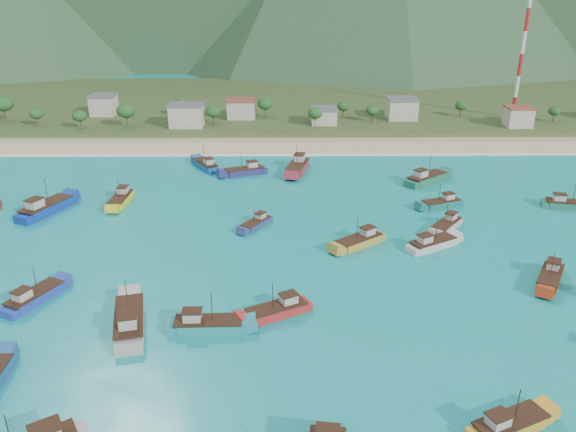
{
  "coord_description": "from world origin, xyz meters",
  "views": [
    {
      "loc": [
        4.09,
        -79.86,
        43.48
      ],
      "look_at": [
        4.93,
        18.0,
        3.0
      ],
      "focal_mm": 35.0,
      "sensor_mm": 36.0,
      "label": 1
    }
  ],
  "objects_px": {
    "boat_10": "(447,226)",
    "boat_26": "(509,426)",
    "boat_9": "(130,323)",
    "boat_21": "(568,205)",
    "boat_14": "(297,168)",
    "boat_7": "(360,242)",
    "boat_1": "(278,311)",
    "boat_2": "(245,172)",
    "boat_28": "(432,245)",
    "boat_16": "(426,179)",
    "radio_tower": "(522,54)",
    "boat_5": "(45,209)",
    "boat_3": "(207,326)",
    "boat_18": "(550,278)",
    "boat_27": "(256,224)",
    "boat_0": "(121,200)",
    "boat_15": "(441,204)",
    "boat_20": "(206,165)"
  },
  "relations": [
    {
      "from": "boat_1",
      "to": "boat_16",
      "type": "relative_size",
      "value": 0.87
    },
    {
      "from": "radio_tower",
      "to": "boat_16",
      "type": "relative_size",
      "value": 3.65
    },
    {
      "from": "boat_10",
      "to": "boat_27",
      "type": "relative_size",
      "value": 1.12
    },
    {
      "from": "boat_9",
      "to": "boat_10",
      "type": "distance_m",
      "value": 62.13
    },
    {
      "from": "boat_16",
      "to": "boat_18",
      "type": "distance_m",
      "value": 48.62
    },
    {
      "from": "boat_0",
      "to": "boat_7",
      "type": "relative_size",
      "value": 1.05
    },
    {
      "from": "boat_15",
      "to": "boat_18",
      "type": "height_order",
      "value": "boat_18"
    },
    {
      "from": "boat_5",
      "to": "boat_21",
      "type": "bearing_deg",
      "value": 24.16
    },
    {
      "from": "boat_1",
      "to": "boat_27",
      "type": "xyz_separation_m",
      "value": [
        -4.39,
        31.71,
        -0.19
      ]
    },
    {
      "from": "boat_27",
      "to": "boat_20",
      "type": "bearing_deg",
      "value": -36.08
    },
    {
      "from": "boat_10",
      "to": "boat_0",
      "type": "bearing_deg",
      "value": 26.5
    },
    {
      "from": "boat_16",
      "to": "radio_tower",
      "type": "bearing_deg",
      "value": 106.23
    },
    {
      "from": "boat_5",
      "to": "boat_15",
      "type": "relative_size",
      "value": 1.39
    },
    {
      "from": "boat_5",
      "to": "boat_26",
      "type": "xyz_separation_m",
      "value": [
        72.35,
        -61.32,
        -0.37
      ]
    },
    {
      "from": "boat_9",
      "to": "boat_18",
      "type": "relative_size",
      "value": 1.31
    },
    {
      "from": "boat_21",
      "to": "boat_28",
      "type": "bearing_deg",
      "value": -48.06
    },
    {
      "from": "boat_9",
      "to": "boat_21",
      "type": "relative_size",
      "value": 1.23
    },
    {
      "from": "boat_10",
      "to": "boat_28",
      "type": "relative_size",
      "value": 0.89
    },
    {
      "from": "boat_14",
      "to": "boat_7",
      "type": "bearing_deg",
      "value": 116.81
    },
    {
      "from": "boat_0",
      "to": "boat_21",
      "type": "height_order",
      "value": "boat_0"
    },
    {
      "from": "boat_3",
      "to": "boat_1",
      "type": "bearing_deg",
      "value": 109.77
    },
    {
      "from": "boat_1",
      "to": "boat_14",
      "type": "bearing_deg",
      "value": -31.72
    },
    {
      "from": "boat_10",
      "to": "boat_1",
      "type": "bearing_deg",
      "value": 81.82
    },
    {
      "from": "radio_tower",
      "to": "boat_18",
      "type": "xyz_separation_m",
      "value": [
        -35.69,
        -110.25,
        -21.95
      ]
    },
    {
      "from": "boat_16",
      "to": "boat_20",
      "type": "bearing_deg",
      "value": -141.03
    },
    {
      "from": "boat_1",
      "to": "boat_10",
      "type": "relative_size",
      "value": 1.11
    },
    {
      "from": "boat_18",
      "to": "boat_16",
      "type": "bearing_deg",
      "value": -48.46
    },
    {
      "from": "boat_5",
      "to": "boat_28",
      "type": "bearing_deg",
      "value": 10.36
    },
    {
      "from": "boat_14",
      "to": "boat_27",
      "type": "xyz_separation_m",
      "value": [
        -8.82,
        -34.51,
        -0.5
      ]
    },
    {
      "from": "boat_10",
      "to": "boat_26",
      "type": "distance_m",
      "value": 53.33
    },
    {
      "from": "boat_18",
      "to": "boat_28",
      "type": "height_order",
      "value": "boat_28"
    },
    {
      "from": "boat_27",
      "to": "boat_10",
      "type": "bearing_deg",
      "value": -149.77
    },
    {
      "from": "radio_tower",
      "to": "boat_5",
      "type": "bearing_deg",
      "value": -147.42
    },
    {
      "from": "boat_2",
      "to": "boat_14",
      "type": "relative_size",
      "value": 0.83
    },
    {
      "from": "boat_5",
      "to": "boat_21",
      "type": "xyz_separation_m",
      "value": [
        108.42,
        1.95,
        -0.3
      ]
    },
    {
      "from": "radio_tower",
      "to": "boat_21",
      "type": "height_order",
      "value": "radio_tower"
    },
    {
      "from": "boat_3",
      "to": "boat_18",
      "type": "bearing_deg",
      "value": 102.57
    },
    {
      "from": "boat_2",
      "to": "boat_28",
      "type": "distance_m",
      "value": 55.35
    },
    {
      "from": "boat_10",
      "to": "boat_15",
      "type": "distance_m",
      "value": 11.84
    },
    {
      "from": "boat_14",
      "to": "boat_18",
      "type": "height_order",
      "value": "boat_14"
    },
    {
      "from": "boat_5",
      "to": "boat_27",
      "type": "relative_size",
      "value": 1.66
    },
    {
      "from": "boat_2",
      "to": "boat_28",
      "type": "height_order",
      "value": "boat_2"
    },
    {
      "from": "boat_0",
      "to": "boat_9",
      "type": "height_order",
      "value": "boat_9"
    },
    {
      "from": "boat_7",
      "to": "boat_28",
      "type": "distance_m",
      "value": 12.76
    },
    {
      "from": "boat_1",
      "to": "boat_5",
      "type": "height_order",
      "value": "boat_5"
    },
    {
      "from": "boat_2",
      "to": "boat_5",
      "type": "distance_m",
      "value": 46.61
    },
    {
      "from": "boat_1",
      "to": "boat_10",
      "type": "bearing_deg",
      "value": -74.78
    },
    {
      "from": "boat_10",
      "to": "boat_15",
      "type": "xyz_separation_m",
      "value": [
        2.02,
        11.67,
        -0.0
      ]
    },
    {
      "from": "boat_15",
      "to": "boat_7",
      "type": "bearing_deg",
      "value": 111.44
    },
    {
      "from": "radio_tower",
      "to": "boat_21",
      "type": "relative_size",
      "value": 4.0
    }
  ]
}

